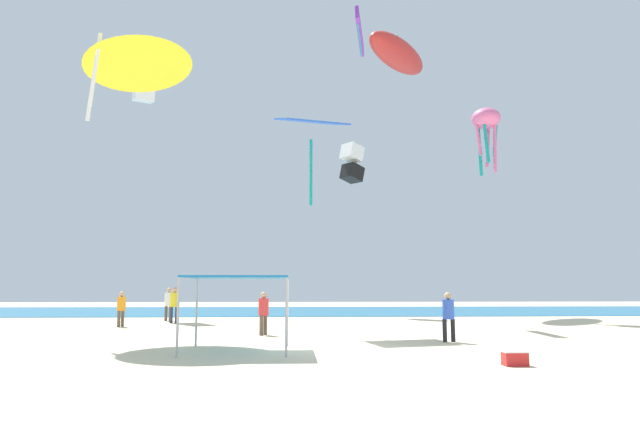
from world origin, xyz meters
The scene contains 16 objects.
ground centered at (0.00, 0.00, -0.05)m, with size 110.00×110.00×0.10m, color beige.
ocean_strip centered at (0.00, 27.55, 0.01)m, with size 110.00×18.32×0.03m, color #1E6B93.
canopy_tent centered at (-2.53, -0.60, 2.10)m, with size 3.01×3.00×2.21m.
person_near_tent centered at (-7.16, 12.50, 1.11)m, with size 0.47×0.45×1.89m.
person_leftmost centered at (-9.15, 9.96, 0.99)m, with size 0.40×0.44×1.68m.
person_central centered at (-7.90, 14.50, 1.09)m, with size 0.44×0.44×1.86m.
person_rightmost centered at (-2.05, 4.98, 1.00)m, with size 0.40×0.42×1.70m.
person_far_shore centered at (4.54, 1.89, 1.01)m, with size 0.45×0.41×1.71m.
cooler_box centered at (4.49, -3.99, 0.18)m, with size 0.57×0.37×0.35m.
kite_box_white centered at (3.24, 20.76, 10.63)m, with size 1.85×1.81×2.78m.
kite_delta_yellow centered at (-7.47, 5.04, 11.45)m, with size 6.27×6.27×3.99m.
kite_octopus_pink centered at (11.37, 16.20, 12.36)m, with size 2.00×2.00×4.29m.
kite_diamond_blue centered at (-0.11, 6.94, 9.16)m, with size 3.47×3.40×4.31m.
kite_parafoil_purple centered at (3.18, 15.12, 17.68)m, with size 0.92×3.41×2.08m.
kite_box_orange centered at (-11.61, 21.02, 16.41)m, with size 1.86×1.95×3.00m.
kite_inflatable_red centered at (7.41, 24.72, 20.60)m, with size 6.87×7.78×2.88m.
Camera 1 is at (-0.88, -17.46, 1.88)m, focal length 31.07 mm.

